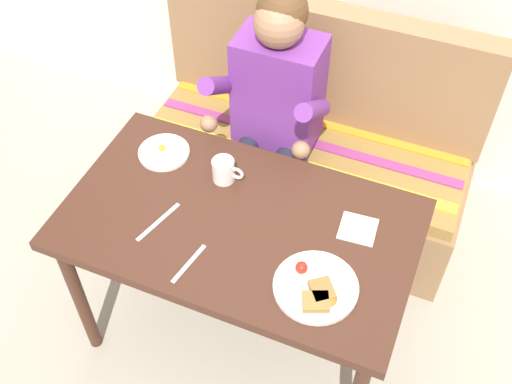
{
  "coord_description": "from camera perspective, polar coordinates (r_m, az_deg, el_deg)",
  "views": [
    {
      "loc": [
        0.56,
        -1.21,
        2.38
      ],
      "look_at": [
        0.0,
        0.15,
        0.72
      ],
      "focal_mm": 44.05,
      "sensor_mm": 36.0,
      "label": 1
    }
  ],
  "objects": [
    {
      "name": "table",
      "position": [
        2.18,
        -1.51,
        -3.98
      ],
      "size": [
        1.2,
        0.7,
        0.73
      ],
      "color": "#422419",
      "rests_on": "ground"
    },
    {
      "name": "coffee_mug",
      "position": [
        2.21,
        -2.92,
        2.02
      ],
      "size": [
        0.12,
        0.08,
        0.09
      ],
      "color": "white",
      "rests_on": "table"
    },
    {
      "name": "person",
      "position": [
        2.52,
        1.47,
        7.97
      ],
      "size": [
        0.45,
        0.61,
        1.21
      ],
      "color": "#71328C",
      "rests_on": "ground"
    },
    {
      "name": "knife",
      "position": [
        2.14,
        -8.86,
        -2.7
      ],
      "size": [
        0.07,
        0.2,
        0.0
      ],
      "primitive_type": "cube",
      "rotation": [
        0.0,
        0.0,
        -0.27
      ],
      "color": "silver",
      "rests_on": "table"
    },
    {
      "name": "ground_plane",
      "position": [
        2.73,
        -1.24,
        -12.32
      ],
      "size": [
        8.0,
        8.0,
        0.0
      ],
      "primitive_type": "plane",
      "color": "#A49C8B"
    },
    {
      "name": "napkin",
      "position": [
        2.12,
        9.24,
        -3.32
      ],
      "size": [
        0.13,
        0.13,
        0.01
      ],
      "primitive_type": "cube",
      "rotation": [
        0.0,
        0.0,
        0.08
      ],
      "color": "silver",
      "rests_on": "table"
    },
    {
      "name": "plate_eggs",
      "position": [
        2.35,
        -8.37,
        3.62
      ],
      "size": [
        0.19,
        0.19,
        0.04
      ],
      "color": "white",
      "rests_on": "table"
    },
    {
      "name": "plate_breakfast",
      "position": [
        1.96,
        5.47,
        -8.66
      ],
      "size": [
        0.27,
        0.27,
        0.05
      ],
      "color": "white",
      "rests_on": "table"
    },
    {
      "name": "couch",
      "position": [
        2.9,
        4.67,
        3.27
      ],
      "size": [
        1.44,
        0.56,
        1.0
      ],
      "color": "olive",
      "rests_on": "ground"
    },
    {
      "name": "fork",
      "position": [
        2.02,
        -6.12,
        -6.49
      ],
      "size": [
        0.04,
        0.17,
        0.0
      ],
      "primitive_type": "cube",
      "rotation": [
        0.0,
        0.0,
        -0.18
      ],
      "color": "silver",
      "rests_on": "table"
    }
  ]
}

